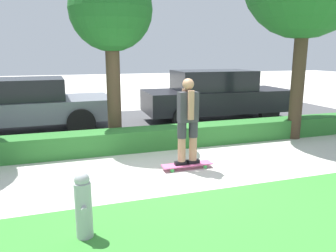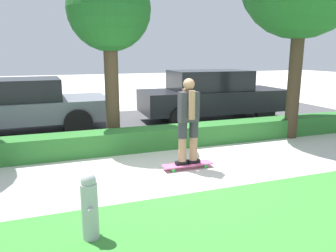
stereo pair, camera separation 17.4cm
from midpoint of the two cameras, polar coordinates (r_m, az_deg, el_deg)
name	(u,v)px [view 2 (the right image)]	position (r m, az deg, el deg)	size (l,w,h in m)	color
ground_plane	(172,172)	(6.06, -0.11, -7.96)	(60.00, 60.00, 0.00)	beige
street_asphalt	(124,125)	(9.97, -8.24, 0.10)	(16.75, 5.00, 0.01)	#474749
hedge_row	(148,139)	(7.45, -4.25, -2.20)	(16.75, 0.60, 0.47)	#2D702D
skateboard	(188,165)	(6.20, 2.65, -6.74)	(0.96, 0.24, 0.09)	#DB5B93
skater_person	(188,119)	(5.98, 2.73, 1.14)	(0.49, 0.41, 1.60)	black
tree_mid	(109,12)	(7.64, -10.90, 18.88)	(1.83, 1.83, 3.98)	#423323
parked_car_front	(17,105)	(9.59, -25.30, 3.33)	(4.73, 2.10, 1.48)	slate
parked_car_middle	(212,95)	(10.61, 7.15, 5.39)	(4.68, 1.93, 1.61)	black
fire_hydrant	(90,206)	(3.99, -14.75, -13.36)	(0.20, 0.31, 0.81)	#ADADB2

